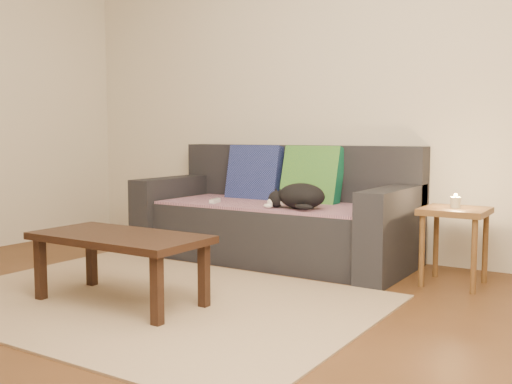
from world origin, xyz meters
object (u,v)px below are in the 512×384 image
cat (299,197)px  side_table (455,222)px  wii_remote_b (281,204)px  coffee_table (120,243)px  wii_remote_a (215,201)px  sofa (276,219)px

cat → side_table: 1.04m
wii_remote_b → coffee_table: 1.37m
wii_remote_a → wii_remote_b: size_ratio=1.00×
cat → wii_remote_a: bearing=-155.5°
side_table → coffee_table: size_ratio=0.49×
sofa → wii_remote_b: bearing=-52.9°
sofa → side_table: bearing=-4.0°
side_table → sofa: bearing=176.0°
wii_remote_a → side_table: side_table is taller
wii_remote_a → side_table: size_ratio=0.30×
wii_remote_a → coffee_table: (0.27, -1.26, -0.10)m
wii_remote_a → coffee_table: 1.29m
cat → coffee_table: bearing=-86.2°
sofa → wii_remote_a: size_ratio=14.00×
coffee_table → wii_remote_b: bearing=78.8°
side_table → coffee_table: bearing=-135.0°
wii_remote_a → wii_remote_b: bearing=-97.1°
cat → side_table: bearing=33.4°
sofa → side_table: size_ratio=4.25×
wii_remote_b → coffee_table: (-0.27, -1.34, -0.10)m
side_table → wii_remote_b: bearing=-174.0°
coffee_table → sofa: bearing=86.3°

